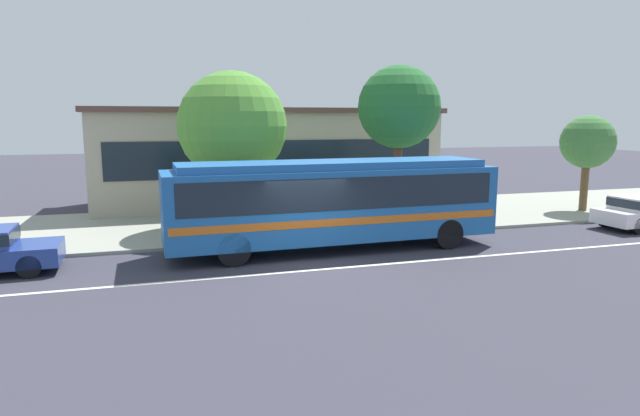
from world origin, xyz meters
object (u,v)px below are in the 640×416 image
object	(u,v)px
transit_bus	(334,199)
pedestrian_waiting_near_sign	(316,203)
street_tree_mid_block	(399,108)
street_tree_far_end	(588,143)
street_tree_near_stop	(232,126)
bus_stop_sign	(434,186)

from	to	relation	value
transit_bus	pedestrian_waiting_near_sign	size ratio (longest dim) A/B	6.15
street_tree_mid_block	street_tree_far_end	distance (m)	9.45
street_tree_mid_block	transit_bus	bearing A→B (deg)	-136.84
transit_bus	street_tree_far_end	xyz separation A→B (m)	(13.36, 3.53, 1.52)
street_tree_near_stop	street_tree_far_end	distance (m)	16.06
street_tree_mid_block	pedestrian_waiting_near_sign	bearing A→B (deg)	-163.29
bus_stop_sign	street_tree_far_end	world-z (taller)	street_tree_far_end
pedestrian_waiting_near_sign	bus_stop_sign	bearing A→B (deg)	-10.65
transit_bus	street_tree_mid_block	size ratio (longest dim) A/B	1.72
street_tree_near_stop	street_tree_mid_block	world-z (taller)	street_tree_mid_block
pedestrian_waiting_near_sign	bus_stop_sign	world-z (taller)	bus_stop_sign
bus_stop_sign	street_tree_far_end	bearing A→B (deg)	11.36
pedestrian_waiting_near_sign	street_tree_far_end	bearing A→B (deg)	3.93
bus_stop_sign	transit_bus	bearing A→B (deg)	-159.03
street_tree_mid_block	street_tree_near_stop	bearing A→B (deg)	175.53
street_tree_mid_block	street_tree_far_end	world-z (taller)	street_tree_mid_block
street_tree_near_stop	street_tree_mid_block	bearing A→B (deg)	-4.47
transit_bus	street_tree_near_stop	size ratio (longest dim) A/B	1.83
street_tree_far_end	bus_stop_sign	bearing A→B (deg)	-168.64
pedestrian_waiting_near_sign	street_tree_far_end	distance (m)	13.38
bus_stop_sign	street_tree_mid_block	xyz separation A→B (m)	(-0.62, 2.00, 3.00)
street_tree_near_stop	bus_stop_sign	bearing A→B (deg)	-19.04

